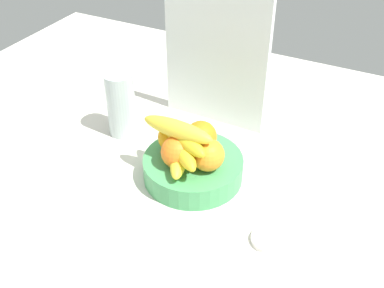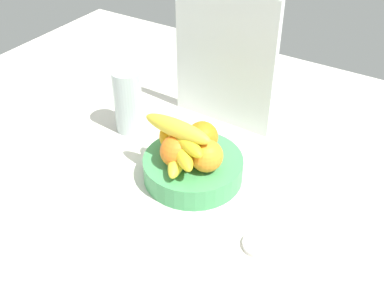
{
  "view_description": "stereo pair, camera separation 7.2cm",
  "coord_description": "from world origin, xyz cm",
  "px_view_note": "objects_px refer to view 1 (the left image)",
  "views": [
    {
      "loc": [
        37.78,
        -75.64,
        71.24
      ],
      "look_at": [
        -0.28,
        -0.9,
        9.41
      ],
      "focal_mm": 44.18,
      "sensor_mm": 36.0,
      "label": 1
    },
    {
      "loc": [
        44.09,
        -72.08,
        71.24
      ],
      "look_at": [
        -0.28,
        -0.9,
        9.41
      ],
      "focal_mm": 44.18,
      "sensor_mm": 36.0,
      "label": 2
    }
  ],
  "objects_px": {
    "fruit_bowl": "(192,168)",
    "jar_lid": "(268,240)",
    "orange_front_left": "(202,137)",
    "banana_bunch": "(180,142)",
    "orange_back_left": "(208,155)",
    "orange_front_right": "(174,136)",
    "orange_center": "(177,152)",
    "cutting_board": "(216,59)",
    "thermos_tumbler": "(121,104)"
  },
  "relations": [
    {
      "from": "orange_back_left",
      "to": "orange_center",
      "type": "bearing_deg",
      "value": -161.74
    },
    {
      "from": "orange_front_right",
      "to": "orange_back_left",
      "type": "height_order",
      "value": "same"
    },
    {
      "from": "fruit_bowl",
      "to": "orange_center",
      "type": "bearing_deg",
      "value": -115.79
    },
    {
      "from": "orange_center",
      "to": "cutting_board",
      "type": "relative_size",
      "value": 0.2
    },
    {
      "from": "orange_back_left",
      "to": "cutting_board",
      "type": "relative_size",
      "value": 0.2
    },
    {
      "from": "fruit_bowl",
      "to": "orange_front_right",
      "type": "xyz_separation_m",
      "value": [
        -0.05,
        0.01,
        0.06
      ]
    },
    {
      "from": "orange_front_left",
      "to": "cutting_board",
      "type": "height_order",
      "value": "cutting_board"
    },
    {
      "from": "orange_back_left",
      "to": "banana_bunch",
      "type": "height_order",
      "value": "banana_bunch"
    },
    {
      "from": "thermos_tumbler",
      "to": "banana_bunch",
      "type": "bearing_deg",
      "value": -24.3
    },
    {
      "from": "orange_center",
      "to": "banana_bunch",
      "type": "distance_m",
      "value": 0.02
    },
    {
      "from": "thermos_tumbler",
      "to": "orange_front_left",
      "type": "bearing_deg",
      "value": -9.17
    },
    {
      "from": "fruit_bowl",
      "to": "jar_lid",
      "type": "bearing_deg",
      "value": -25.67
    },
    {
      "from": "fruit_bowl",
      "to": "orange_back_left",
      "type": "relative_size",
      "value": 3.14
    },
    {
      "from": "cutting_board",
      "to": "orange_front_right",
      "type": "bearing_deg",
      "value": -86.9
    },
    {
      "from": "orange_back_left",
      "to": "orange_front_right",
      "type": "bearing_deg",
      "value": 163.99
    },
    {
      "from": "banana_bunch",
      "to": "orange_front_left",
      "type": "bearing_deg",
      "value": 68.33
    },
    {
      "from": "cutting_board",
      "to": "thermos_tumbler",
      "type": "relative_size",
      "value": 2.11
    },
    {
      "from": "jar_lid",
      "to": "banana_bunch",
      "type": "bearing_deg",
      "value": 160.39
    },
    {
      "from": "fruit_bowl",
      "to": "thermos_tumbler",
      "type": "bearing_deg",
      "value": 161.82
    },
    {
      "from": "orange_center",
      "to": "fruit_bowl",
      "type": "bearing_deg",
      "value": 64.21
    },
    {
      "from": "orange_center",
      "to": "cutting_board",
      "type": "xyz_separation_m",
      "value": [
        -0.04,
        0.28,
        0.09
      ]
    },
    {
      "from": "cutting_board",
      "to": "jar_lid",
      "type": "relative_size",
      "value": 5.14
    },
    {
      "from": "cutting_board",
      "to": "thermos_tumbler",
      "type": "distance_m",
      "value": 0.27
    },
    {
      "from": "orange_front_right",
      "to": "jar_lid",
      "type": "xyz_separation_m",
      "value": [
        0.28,
        -0.12,
        -0.09
      ]
    },
    {
      "from": "orange_front_left",
      "to": "banana_bunch",
      "type": "distance_m",
      "value": 0.07
    },
    {
      "from": "fruit_bowl",
      "to": "jar_lid",
      "type": "xyz_separation_m",
      "value": [
        0.23,
        -0.11,
        -0.02
      ]
    },
    {
      "from": "orange_back_left",
      "to": "cutting_board",
      "type": "distance_m",
      "value": 0.3
    },
    {
      "from": "orange_center",
      "to": "cutting_board",
      "type": "bearing_deg",
      "value": 98.26
    },
    {
      "from": "orange_front_right",
      "to": "thermos_tumbler",
      "type": "height_order",
      "value": "thermos_tumbler"
    },
    {
      "from": "orange_front_left",
      "to": "thermos_tumbler",
      "type": "relative_size",
      "value": 0.43
    },
    {
      "from": "cutting_board",
      "to": "fruit_bowl",
      "type": "bearing_deg",
      "value": -75.36
    },
    {
      "from": "orange_center",
      "to": "orange_front_right",
      "type": "bearing_deg",
      "value": 124.51
    },
    {
      "from": "orange_front_right",
      "to": "jar_lid",
      "type": "distance_m",
      "value": 0.31
    },
    {
      "from": "orange_front_left",
      "to": "jar_lid",
      "type": "xyz_separation_m",
      "value": [
        0.22,
        -0.15,
        -0.09
      ]
    },
    {
      "from": "fruit_bowl",
      "to": "cutting_board",
      "type": "bearing_deg",
      "value": 103.35
    },
    {
      "from": "banana_bunch",
      "to": "cutting_board",
      "type": "xyz_separation_m",
      "value": [
        -0.04,
        0.27,
        0.07
      ]
    },
    {
      "from": "fruit_bowl",
      "to": "banana_bunch",
      "type": "height_order",
      "value": "banana_bunch"
    },
    {
      "from": "jar_lid",
      "to": "orange_front_right",
      "type": "bearing_deg",
      "value": 156.36
    },
    {
      "from": "orange_front_left",
      "to": "thermos_tumbler",
      "type": "bearing_deg",
      "value": 170.83
    },
    {
      "from": "jar_lid",
      "to": "cutting_board",
      "type": "bearing_deg",
      "value": 128.65
    },
    {
      "from": "jar_lid",
      "to": "orange_front_left",
      "type": "bearing_deg",
      "value": 146.11
    },
    {
      "from": "orange_front_left",
      "to": "orange_center",
      "type": "bearing_deg",
      "value": -106.54
    },
    {
      "from": "banana_bunch",
      "to": "cutting_board",
      "type": "relative_size",
      "value": 0.49
    },
    {
      "from": "orange_center",
      "to": "orange_back_left",
      "type": "distance_m",
      "value": 0.07
    },
    {
      "from": "orange_front_left",
      "to": "cutting_board",
      "type": "xyz_separation_m",
      "value": [
        -0.06,
        0.21,
        0.09
      ]
    },
    {
      "from": "orange_front_left",
      "to": "banana_bunch",
      "type": "relative_size",
      "value": 0.41
    },
    {
      "from": "banana_bunch",
      "to": "jar_lid",
      "type": "xyz_separation_m",
      "value": [
        0.24,
        -0.09,
        -0.1
      ]
    },
    {
      "from": "orange_front_right",
      "to": "thermos_tumbler",
      "type": "distance_m",
      "value": 0.2
    },
    {
      "from": "orange_back_left",
      "to": "thermos_tumbler",
      "type": "bearing_deg",
      "value": 161.82
    },
    {
      "from": "orange_front_left",
      "to": "orange_back_left",
      "type": "height_order",
      "value": "same"
    }
  ]
}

